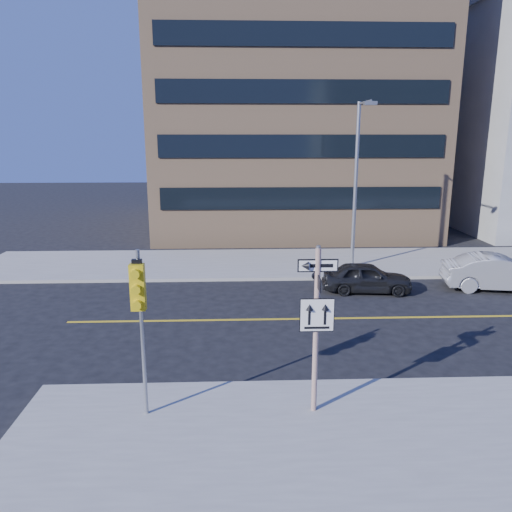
{
  "coord_description": "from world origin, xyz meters",
  "views": [
    {
      "loc": [
        -1.81,
        -13.26,
        6.59
      ],
      "look_at": [
        -1.14,
        4.0,
        2.41
      ],
      "focal_mm": 35.0,
      "sensor_mm": 36.0,
      "label": 1
    }
  ],
  "objects_px": {
    "traffic_signal": "(139,301)",
    "streetlight_a": "(357,175)",
    "parked_car_b": "(499,273)",
    "sign_pole": "(316,321)",
    "parked_car_a": "(367,277)"
  },
  "relations": [
    {
      "from": "sign_pole",
      "to": "streetlight_a",
      "type": "relative_size",
      "value": 0.51
    },
    {
      "from": "sign_pole",
      "to": "parked_car_b",
      "type": "height_order",
      "value": "sign_pole"
    },
    {
      "from": "traffic_signal",
      "to": "streetlight_a",
      "type": "height_order",
      "value": "streetlight_a"
    },
    {
      "from": "traffic_signal",
      "to": "parked_car_b",
      "type": "relative_size",
      "value": 0.85
    },
    {
      "from": "parked_car_a",
      "to": "streetlight_a",
      "type": "distance_m",
      "value": 5.45
    },
    {
      "from": "parked_car_a",
      "to": "parked_car_b",
      "type": "bearing_deg",
      "value": -83.68
    },
    {
      "from": "traffic_signal",
      "to": "parked_car_b",
      "type": "bearing_deg",
      "value": 36.05
    },
    {
      "from": "parked_car_b",
      "to": "parked_car_a",
      "type": "bearing_deg",
      "value": 100.06
    },
    {
      "from": "parked_car_a",
      "to": "parked_car_b",
      "type": "distance_m",
      "value": 5.84
    },
    {
      "from": "traffic_signal",
      "to": "parked_car_a",
      "type": "relative_size",
      "value": 1.06
    },
    {
      "from": "traffic_signal",
      "to": "parked_car_b",
      "type": "height_order",
      "value": "traffic_signal"
    },
    {
      "from": "traffic_signal",
      "to": "parked_car_a",
      "type": "height_order",
      "value": "traffic_signal"
    },
    {
      "from": "traffic_signal",
      "to": "parked_car_a",
      "type": "bearing_deg",
      "value": 51.75
    },
    {
      "from": "traffic_signal",
      "to": "streetlight_a",
      "type": "bearing_deg",
      "value": 59.2
    },
    {
      "from": "parked_car_b",
      "to": "traffic_signal",
      "type": "bearing_deg",
      "value": 135.55
    }
  ]
}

